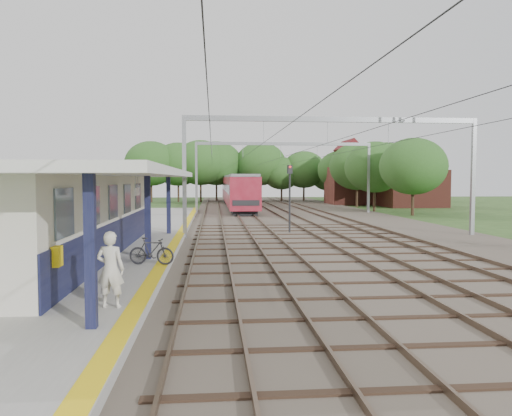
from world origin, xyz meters
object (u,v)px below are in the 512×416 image
signal_post (290,191)px  person (110,269)px  train (237,190)px  bicycle (152,251)px

signal_post → person: bearing=-130.3°
train → signal_post: (1.85, -31.28, 0.58)m
train → bicycle: bearing=-96.6°
bicycle → signal_post: (6.95, 12.61, 1.84)m
bicycle → train: bearing=4.5°
person → bicycle: size_ratio=1.13×
bicycle → person: bearing=-171.2°
bicycle → signal_post: 14.51m
bicycle → train: (5.10, 43.88, 1.27)m
bicycle → signal_post: signal_post is taller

